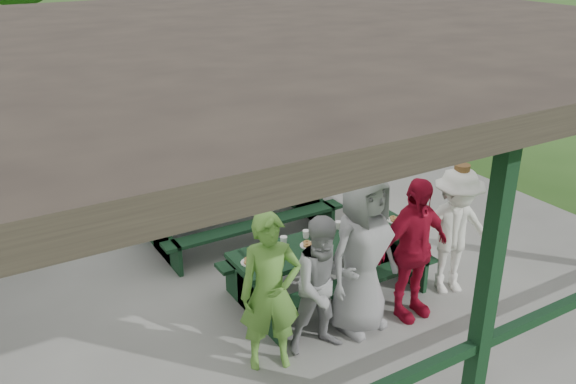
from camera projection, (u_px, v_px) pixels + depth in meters
ground at (272, 261)px, 8.87m from camera, size 90.00×90.00×0.00m
concrete_slab at (272, 258)px, 8.85m from camera, size 10.00×8.00×0.10m
pavilion_structure at (270, 40)px, 7.63m from camera, size 10.60×8.60×3.24m
picnic_table_near at (327, 260)px, 7.76m from camera, size 2.51×1.39×0.75m
picnic_table_far at (240, 207)px, 9.23m from camera, size 2.86×1.39×0.75m
table_setting at (333, 234)px, 7.72m from camera, size 2.44×0.45×0.10m
contestant_green at (270, 293)px, 6.28m from camera, size 0.76×0.62×1.78m
contestant_grey_left at (325, 286)px, 6.57m from camera, size 0.88×0.74×1.61m
contestant_grey_mid at (362, 253)px, 6.87m from camera, size 1.04×0.76×1.97m
contestant_red at (413, 249)px, 7.13m from camera, size 1.06×0.46×1.79m
contestant_white_fedora at (455, 232)px, 7.65m from camera, size 1.24×0.96×1.75m
spectator_lblue at (188, 173)px, 9.56m from camera, size 1.61×1.08×1.66m
spectator_blue at (112, 176)px, 9.44m from camera, size 0.71×0.58×1.68m
spectator_grey at (301, 150)px, 10.48m from camera, size 0.89×0.72×1.72m
pickup_truck at (118, 96)px, 14.51m from camera, size 6.37×4.15×1.63m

